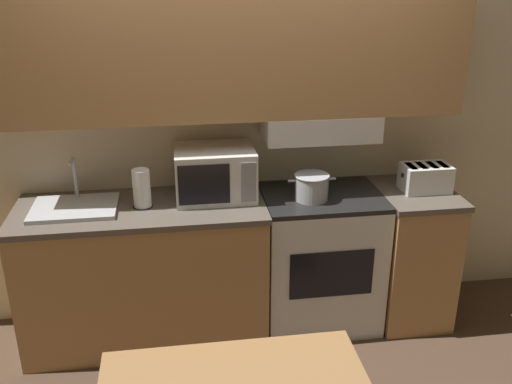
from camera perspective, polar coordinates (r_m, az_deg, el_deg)
ground_plane at (r=4.15m, az=-1.84°, el=-10.75°), size 16.00×16.00×0.00m
wall_back at (r=3.50m, az=-1.76°, el=9.88°), size 5.08×0.38×2.55m
lower_counter_main at (r=3.65m, az=-10.98°, el=-7.89°), size 1.48×0.62×0.90m
lower_counter_right_stub at (r=3.94m, az=15.05°, el=-5.90°), size 0.47×0.62×0.90m
stove_range at (r=3.76m, az=6.35°, el=-6.64°), size 0.74×0.58×0.90m
cooking_pot at (r=3.46m, az=5.59°, el=0.58°), size 0.29×0.21×0.16m
microwave at (r=3.47m, az=-4.15°, el=1.92°), size 0.48×0.38×0.31m
toaster at (r=3.73m, az=16.58°, el=1.39°), size 0.31×0.20×0.17m
sink_basin at (r=3.49m, az=-17.70°, el=-1.41°), size 0.49×0.37×0.28m
paper_towel_roll at (r=3.39m, az=-11.37°, el=0.33°), size 0.12×0.12×0.23m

